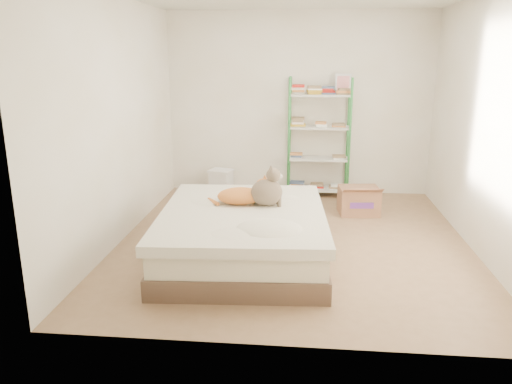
# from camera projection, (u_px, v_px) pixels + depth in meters

# --- Properties ---
(room) EXTENTS (3.81, 4.21, 2.61)m
(room) POSITION_uv_depth(u_px,v_px,m) (296.00, 124.00, 5.21)
(room) COLOR #9C7B59
(room) RESTS_ON ground
(bed) EXTENTS (1.72, 2.09, 0.51)m
(bed) POSITION_uv_depth(u_px,v_px,m) (243.00, 235.00, 4.99)
(bed) COLOR brown
(bed) RESTS_ON ground
(orange_cat) EXTENTS (0.60, 0.39, 0.22)m
(orange_cat) POSITION_uv_depth(u_px,v_px,m) (240.00, 194.00, 5.10)
(orange_cat) COLOR orange
(orange_cat) RESTS_ON bed
(grey_cat) EXTENTS (0.40, 0.35, 0.40)m
(grey_cat) POSITION_uv_depth(u_px,v_px,m) (267.00, 187.00, 5.03)
(grey_cat) COLOR gray
(grey_cat) RESTS_ON bed
(shelf_unit) EXTENTS (0.88, 0.36, 1.74)m
(shelf_unit) POSITION_uv_depth(u_px,v_px,m) (319.00, 137.00, 7.10)
(shelf_unit) COLOR #328941
(shelf_unit) RESTS_ON ground
(cardboard_box) EXTENTS (0.53, 0.52, 0.40)m
(cardboard_box) POSITION_uv_depth(u_px,v_px,m) (359.00, 200.00, 6.45)
(cardboard_box) COLOR olive
(cardboard_box) RESTS_ON ground
(white_bin) EXTENTS (0.38, 0.36, 0.37)m
(white_bin) POSITION_uv_depth(u_px,v_px,m) (221.00, 182.00, 7.35)
(white_bin) COLOR white
(white_bin) RESTS_ON ground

